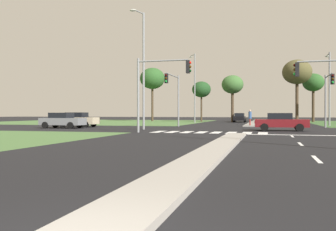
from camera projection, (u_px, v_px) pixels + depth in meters
ground_plane at (244, 130)px, 32.58m from camera, size 200.00×200.00×0.00m
grass_verge_far_left at (101, 122)px, 62.89m from camera, size 35.00×35.00×0.01m
median_island_near at (215, 150)px, 14.24m from camera, size 1.20×22.00×0.14m
median_island_far at (254, 122)px, 56.71m from camera, size 1.20×36.00×0.14m
lane_dash_second at (317, 159)px, 11.84m from camera, size 0.14×2.00×0.01m
lane_dash_third at (300, 144)px, 17.63m from camera, size 0.14×2.00×0.01m
lane_dash_fourth at (292, 136)px, 23.42m from camera, size 0.14×2.00×0.01m
stop_bar_near at (295, 135)px, 24.83m from camera, size 6.40×0.50×0.01m
crosswalk_bar_near at (158, 132)px, 29.23m from camera, size 0.70×2.80×0.01m
crosswalk_bar_second at (172, 132)px, 28.93m from camera, size 0.70×2.80×0.01m
crosswalk_bar_third at (187, 132)px, 28.63m from camera, size 0.70×2.80×0.01m
crosswalk_bar_fourth at (201, 132)px, 28.33m from camera, size 0.70×2.80×0.01m
crosswalk_bar_fifth at (216, 133)px, 28.03m from camera, size 0.70×2.80×0.01m
crosswalk_bar_sixth at (231, 133)px, 27.73m from camera, size 0.70×2.80×0.01m
crosswalk_bar_seventh at (247, 133)px, 27.43m from camera, size 0.70×2.80×0.01m
crosswalk_bar_eighth at (263, 133)px, 27.13m from camera, size 0.70×2.80×0.01m
car_grey_near at (62, 120)px, 36.13m from camera, size 4.33×2.01×1.53m
car_beige_second at (78, 120)px, 39.30m from camera, size 4.34×1.96×1.56m
car_maroon_third at (281, 122)px, 30.80m from camera, size 4.34×1.99×1.49m
car_black_fourth at (240, 118)px, 59.49m from camera, size 1.94×4.19×1.48m
traffic_signal_far_left at (174, 90)px, 39.01m from camera, size 0.32×5.41×5.66m
traffic_signal_near_left at (157, 81)px, 27.78m from camera, size 4.24×0.32×5.68m
traffic_signal_near_right at (332, 82)px, 24.58m from camera, size 4.02×0.32×5.24m
traffic_signal_far_right at (328, 90)px, 35.37m from camera, size 0.32×4.43×5.31m
street_lamp_second at (143, 65)px, 33.21m from camera, size 0.77×1.93×10.58m
street_lamp_third at (329, 85)px, 42.63m from camera, size 0.56×2.19×8.53m
street_lamp_fourth at (194, 85)px, 56.96m from camera, size 1.38×1.94×10.67m
pedestrian_at_median at (250, 116)px, 40.31m from camera, size 0.34×0.34×1.72m
treeline_near at (152, 79)px, 67.91m from camera, size 4.59×4.59×9.83m
treeline_second at (201, 90)px, 63.08m from camera, size 3.21×3.21×6.91m
treeline_third at (232, 85)px, 60.04m from camera, size 3.53×3.53×7.67m
treeline_fourth at (297, 72)px, 57.31m from camera, size 4.50×4.50×9.82m
treeline_fifth at (313, 83)px, 61.81m from camera, size 3.53×3.53×8.14m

